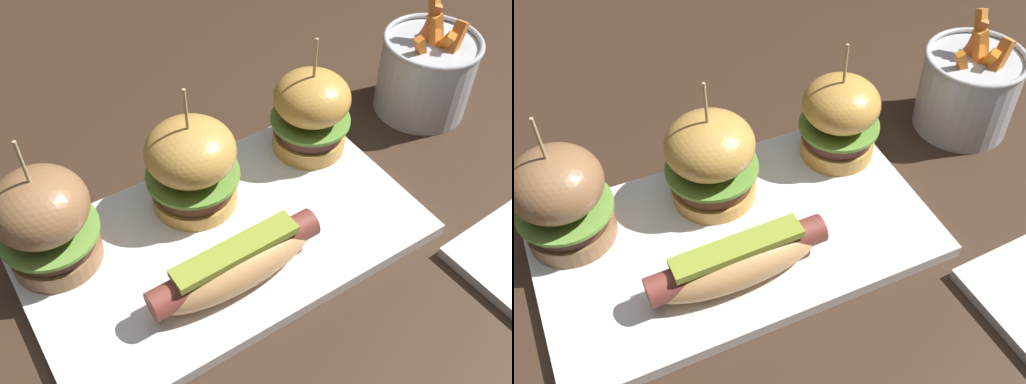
# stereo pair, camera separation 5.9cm
# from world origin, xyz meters

# --- Properties ---
(ground_plane) EXTENTS (3.00, 3.00, 0.00)m
(ground_plane) POSITION_xyz_m (0.00, 0.00, 0.00)
(ground_plane) COLOR #382619
(platter_main) EXTENTS (0.39, 0.22, 0.01)m
(platter_main) POSITION_xyz_m (0.00, 0.00, 0.01)
(platter_main) COLOR white
(platter_main) RESTS_ON ground
(hot_dog) EXTENTS (0.17, 0.05, 0.05)m
(hot_dog) POSITION_xyz_m (-0.02, -0.05, 0.04)
(hot_dog) COLOR tan
(hot_dog) RESTS_ON platter_main
(slider_left) EXTENTS (0.09, 0.09, 0.15)m
(slider_left) POSITION_xyz_m (-0.15, 0.06, 0.07)
(slider_left) COLOR #936640
(slider_left) RESTS_ON platter_main
(slider_center) EXTENTS (0.10, 0.10, 0.14)m
(slider_center) POSITION_xyz_m (0.00, 0.06, 0.06)
(slider_center) COLOR gold
(slider_center) RESTS_ON platter_main
(slider_right) EXTENTS (0.09, 0.09, 0.14)m
(slider_right) POSITION_xyz_m (0.15, 0.06, 0.06)
(slider_right) COLOR gold
(slider_right) RESTS_ON platter_main
(fries_bucket) EXTENTS (0.12, 0.12, 0.15)m
(fries_bucket) POSITION_xyz_m (0.32, 0.06, 0.05)
(fries_bucket) COLOR #B7BABF
(fries_bucket) RESTS_ON ground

